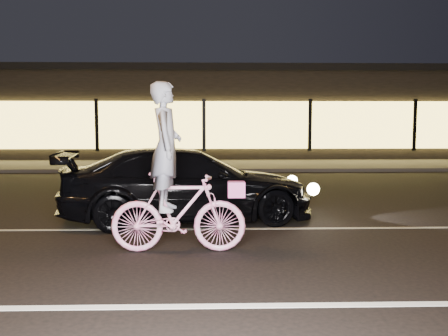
{
  "coord_description": "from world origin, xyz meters",
  "views": [
    {
      "loc": [
        0.26,
        -6.31,
        1.87
      ],
      "look_at": [
        0.45,
        0.6,
        1.18
      ],
      "focal_mm": 40.0,
      "sensor_mm": 36.0,
      "label": 1
    }
  ],
  "objects": [
    {
      "name": "ground",
      "position": [
        0.0,
        0.0,
        0.0
      ],
      "size": [
        90.0,
        90.0,
        0.0
      ],
      "primitive_type": "plane",
      "color": "black",
      "rests_on": "ground"
    },
    {
      "name": "lane_stripe_near",
      "position": [
        0.0,
        -1.5,
        0.0
      ],
      "size": [
        60.0,
        0.12,
        0.01
      ],
      "primitive_type": "cube",
      "color": "silver",
      "rests_on": "ground"
    },
    {
      "name": "lane_stripe_far",
      "position": [
        0.0,
        2.0,
        0.0
      ],
      "size": [
        60.0,
        0.1,
        0.01
      ],
      "primitive_type": "cube",
      "color": "gray",
      "rests_on": "ground"
    },
    {
      "name": "sidewalk",
      "position": [
        0.0,
        13.0,
        0.06
      ],
      "size": [
        30.0,
        4.0,
        0.12
      ],
      "primitive_type": "cube",
      "color": "#383533",
      "rests_on": "ground"
    },
    {
      "name": "storefront",
      "position": [
        0.0,
        18.97,
        2.15
      ],
      "size": [
        25.4,
        8.42,
        4.2
      ],
      "color": "black",
      "rests_on": "ground"
    },
    {
      "name": "cyclist",
      "position": [
        -0.23,
        0.57,
        0.84
      ],
      "size": [
        1.89,
        0.65,
        2.37
      ],
      "rotation": [
        0.0,
        0.0,
        1.57
      ],
      "color": "#F83C90",
      "rests_on": "ground"
    },
    {
      "name": "sedan",
      "position": [
        -0.15,
        2.75,
        0.67
      ],
      "size": [
        4.82,
        2.53,
        1.33
      ],
      "rotation": [
        0.0,
        0.0,
        1.72
      ],
      "color": "black",
      "rests_on": "ground"
    }
  ]
}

